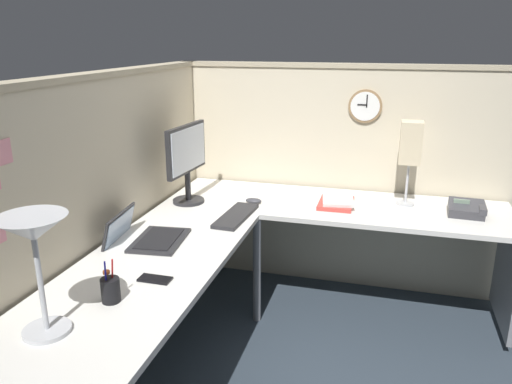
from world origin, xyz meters
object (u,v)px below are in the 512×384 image
desk_lamp_paper (411,145)px  wall_clock (365,106)px  pen_cup (110,289)px  monitor (187,158)px  computer_mouse (254,201)px  desk_lamp_dome (34,239)px  cell_phone (155,279)px  keyboard (236,216)px  laptop (142,236)px  book_stack (337,202)px  office_phone (468,209)px

desk_lamp_paper → wall_clock: wall_clock is taller
wall_clock → pen_cup: bearing=154.7°
monitor → computer_mouse: size_ratio=4.81×
computer_mouse → pen_cup: size_ratio=0.58×
desk_lamp_dome → cell_phone: size_ratio=3.09×
desk_lamp_paper → wall_clock: (0.25, 0.30, 0.20)m
computer_mouse → cell_phone: 1.13m
keyboard → cell_phone: size_ratio=2.99×
laptop → computer_mouse: size_ratio=3.99×
laptop → computer_mouse: 0.84m
desk_lamp_dome → pen_cup: bearing=-22.7°
cell_phone → book_stack: 1.39m
computer_mouse → desk_lamp_paper: size_ratio=0.20×
computer_mouse → pen_cup: pen_cup is taller
wall_clock → office_phone: bearing=-118.8°
laptop → keyboard: 0.59m
monitor → book_stack: size_ratio=1.68×
computer_mouse → pen_cup: bearing=170.6°
keyboard → wall_clock: 1.16m
pen_cup → wall_clock: wall_clock is taller
office_phone → wall_clock: bearing=61.2°
computer_mouse → wall_clock: wall_clock is taller
laptop → desk_lamp_paper: desk_lamp_paper is taller
keyboard → pen_cup: 1.07m
desk_lamp_dome → cell_phone: bearing=-22.7°
keyboard → office_phone: bearing=-69.8°
monitor → keyboard: (-0.19, -0.38, -0.28)m
desk_lamp_dome → wall_clock: size_ratio=2.02×
keyboard → wall_clock: bearing=-37.9°
office_phone → desk_lamp_paper: bearing=72.6°
desk_lamp_dome → office_phone: desk_lamp_dome is taller
laptop → keyboard: size_ratio=0.97×
laptop → desk_lamp_dome: size_ratio=0.93×
computer_mouse → desk_lamp_dome: size_ratio=0.23×
book_stack → desk_lamp_paper: bearing=-73.7°
keyboard → desk_lamp_dome: bearing=170.4°
keyboard → book_stack: size_ratio=1.44×
monitor → desk_lamp_paper: bearing=-76.5°
office_phone → desk_lamp_dome: bearing=136.6°
monitor → office_phone: (0.21, -1.70, -0.26)m
monitor → desk_lamp_paper: desk_lamp_paper is taller
laptop → book_stack: bearing=-47.2°
wall_clock → keyboard: bearing=138.8°
monitor → cell_phone: bearing=-165.2°
desk_lamp_dome → wall_clock: bearing=-25.0°
monitor → keyboard: 0.51m
laptop → pen_cup: (-0.60, -0.18, 0.03)m
monitor → cell_phone: size_ratio=3.47×
laptop → pen_cup: size_ratio=2.31×
computer_mouse → office_phone: office_phone is taller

